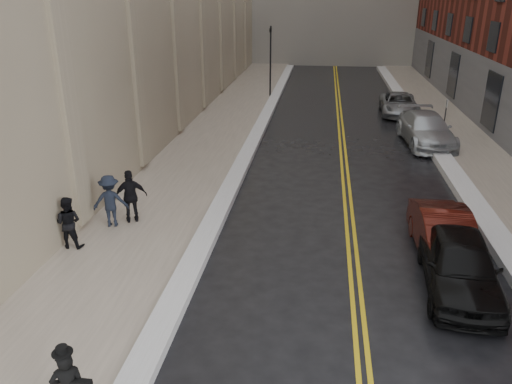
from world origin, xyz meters
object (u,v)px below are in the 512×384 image
(car_maroon, at_px, (445,236))
(pedestrian_a, at_px, (68,222))
(car_black, at_px, (460,264))
(car_silver_far, at_px, (399,104))
(car_silver_near, at_px, (426,129))
(pedestrian_c, at_px, (131,196))
(pedestrian_b, at_px, (110,201))

(car_maroon, relative_size, pedestrian_a, 2.61)
(car_black, xyz_separation_m, car_silver_far, (1.10, 20.96, -0.09))
(car_silver_near, height_order, car_silver_far, car_silver_near)
(pedestrian_c, bearing_deg, pedestrian_b, 10.67)
(car_maroon, distance_m, car_silver_near, 12.46)
(car_black, xyz_separation_m, pedestrian_c, (-10.16, 2.68, 0.30))
(pedestrian_a, xyz_separation_m, pedestrian_c, (1.24, 2.02, 0.10))
(pedestrian_a, height_order, pedestrian_b, pedestrian_b)
(car_maroon, relative_size, car_silver_near, 0.78)
(car_maroon, distance_m, pedestrian_b, 10.74)
(car_black, relative_size, pedestrian_c, 2.47)
(pedestrian_a, bearing_deg, car_silver_far, -123.09)
(pedestrian_b, bearing_deg, car_silver_far, -136.58)
(car_silver_far, bearing_deg, pedestrian_a, -120.04)
(car_black, distance_m, pedestrian_a, 11.42)
(car_black, height_order, car_maroon, car_black)
(car_maroon, bearing_deg, car_silver_far, 85.06)
(car_black, height_order, pedestrian_c, pedestrian_c)
(car_maroon, distance_m, pedestrian_a, 11.46)
(car_silver_far, relative_size, pedestrian_c, 2.66)
(pedestrian_a, bearing_deg, car_black, 175.25)
(car_black, bearing_deg, pedestrian_a, -179.06)
(car_silver_near, xyz_separation_m, pedestrian_c, (-11.76, -11.49, 0.28))
(car_black, bearing_deg, pedestrian_b, 172.27)
(car_black, relative_size, car_maroon, 1.06)
(pedestrian_a, relative_size, pedestrian_c, 0.89)
(car_silver_far, height_order, pedestrian_c, pedestrian_c)
(pedestrian_c, bearing_deg, car_silver_near, -160.51)
(car_black, distance_m, car_silver_near, 14.26)
(car_black, distance_m, car_silver_far, 20.99)
(car_silver_near, bearing_deg, car_black, -101.16)
(car_black, bearing_deg, car_silver_far, 91.22)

